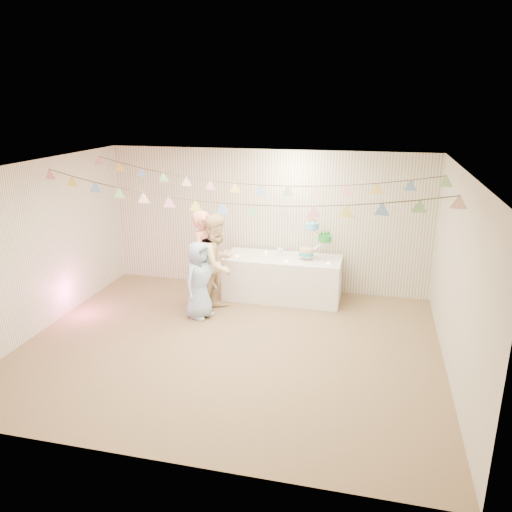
% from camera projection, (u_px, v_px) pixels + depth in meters
% --- Properties ---
extents(floor, '(6.00, 6.00, 0.00)m').
position_uv_depth(floor, '(230.00, 346.00, 7.31)').
color(floor, brown).
rests_on(floor, ground).
extents(ceiling, '(6.00, 6.00, 0.00)m').
position_uv_depth(ceiling, '(227.00, 167.00, 6.52)').
color(ceiling, white).
rests_on(ceiling, ground).
extents(back_wall, '(6.00, 6.00, 0.00)m').
position_uv_depth(back_wall, '(267.00, 221.00, 9.23)').
color(back_wall, silver).
rests_on(back_wall, ground).
extents(front_wall, '(6.00, 6.00, 0.00)m').
position_uv_depth(front_wall, '(152.00, 344.00, 4.59)').
color(front_wall, silver).
rests_on(front_wall, ground).
extents(left_wall, '(5.00, 5.00, 0.00)m').
position_uv_depth(left_wall, '(39.00, 247.00, 7.57)').
color(left_wall, silver).
rests_on(left_wall, ground).
extents(right_wall, '(5.00, 5.00, 0.00)m').
position_uv_depth(right_wall, '(458.00, 279.00, 6.25)').
color(right_wall, silver).
rests_on(right_wall, ground).
extents(table, '(2.06, 0.82, 0.77)m').
position_uv_depth(table, '(283.00, 278.00, 8.95)').
color(table, white).
rests_on(table, floor).
extents(cake_stand, '(0.60, 0.36, 0.67)m').
position_uv_depth(cake_stand, '(315.00, 241.00, 8.66)').
color(cake_stand, silver).
rests_on(cake_stand, table).
extents(cake_bottom, '(0.31, 0.31, 0.15)m').
position_uv_depth(cake_bottom, '(305.00, 256.00, 8.72)').
color(cake_bottom, '#29A4C0').
rests_on(cake_bottom, cake_stand).
extents(cake_middle, '(0.27, 0.27, 0.22)m').
position_uv_depth(cake_middle, '(326.00, 240.00, 8.70)').
color(cake_middle, '#1E8C31').
rests_on(cake_middle, cake_stand).
extents(cake_top_tier, '(0.25, 0.25, 0.19)m').
position_uv_depth(cake_top_tier, '(312.00, 225.00, 8.56)').
color(cake_top_tier, '#50C7FB').
rests_on(cake_top_tier, cake_stand).
extents(platter, '(0.32, 0.32, 0.02)m').
position_uv_depth(platter, '(257.00, 257.00, 8.89)').
color(platter, white).
rests_on(platter, table).
extents(posy, '(0.14, 0.14, 0.16)m').
position_uv_depth(posy, '(280.00, 253.00, 8.88)').
color(posy, white).
rests_on(posy, table).
extents(person_adult_a, '(0.46, 0.65, 1.70)m').
position_uv_depth(person_adult_a, '(205.00, 260.00, 8.44)').
color(person_adult_a, '#F2957E').
rests_on(person_adult_a, floor).
extents(person_adult_b, '(0.83, 0.95, 1.68)m').
position_uv_depth(person_adult_b, '(217.00, 264.00, 8.27)').
color(person_adult_b, '#DCB587').
rests_on(person_adult_b, floor).
extents(person_child, '(0.62, 0.74, 1.29)m').
position_uv_depth(person_child, '(200.00, 280.00, 8.09)').
color(person_child, '#92ACCE').
rests_on(person_child, floor).
extents(bunting_back, '(5.60, 1.10, 0.40)m').
position_uv_depth(bunting_back, '(248.00, 175.00, 7.61)').
color(bunting_back, pink).
rests_on(bunting_back, ceiling).
extents(bunting_front, '(5.60, 0.90, 0.36)m').
position_uv_depth(bunting_front, '(223.00, 191.00, 6.42)').
color(bunting_front, '#72A5E5').
rests_on(bunting_front, ceiling).
extents(tealight_0, '(0.04, 0.04, 0.03)m').
position_uv_depth(tealight_0, '(237.00, 256.00, 8.87)').
color(tealight_0, '#FFD88C').
rests_on(tealight_0, table).
extents(tealight_1, '(0.04, 0.04, 0.03)m').
position_uv_depth(tealight_1, '(266.00, 252.00, 9.07)').
color(tealight_1, '#FFD88C').
rests_on(tealight_1, table).
extents(tealight_2, '(0.04, 0.04, 0.03)m').
position_uv_depth(tealight_2, '(286.00, 261.00, 8.60)').
color(tealight_2, '#FFD88C').
rests_on(tealight_2, table).
extents(tealight_3, '(0.04, 0.04, 0.03)m').
position_uv_depth(tealight_3, '(304.00, 254.00, 8.96)').
color(tealight_3, '#FFD88C').
rests_on(tealight_3, table).
extents(tealight_4, '(0.04, 0.04, 0.03)m').
position_uv_depth(tealight_4, '(328.00, 263.00, 8.48)').
color(tealight_4, '#FFD88C').
rests_on(tealight_4, table).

